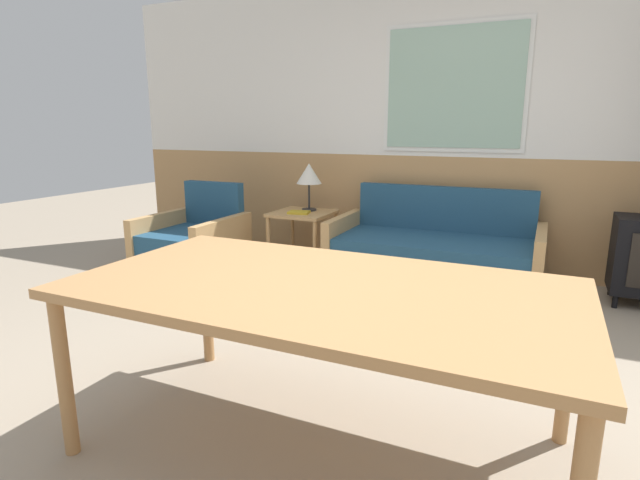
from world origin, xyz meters
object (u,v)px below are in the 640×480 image
Objects in this scene: armchair at (193,246)px; table_lamp at (309,175)px; side_table at (303,220)px; couch at (434,256)px; dining_table at (320,298)px.

table_lamp is at bearing 31.41° from armchair.
side_table is at bearing 28.10° from armchair.
table_lamp is at bearing 173.98° from couch.
side_table is at bearing -104.23° from table_lamp.
table_lamp is (0.02, 0.10, 0.44)m from side_table.
dining_table is (2.22, -1.95, 0.44)m from armchair.
dining_table is at bearing -61.97° from side_table.
couch is at bearing 91.39° from dining_table.
armchair is at bearing 138.72° from dining_table.
armchair reaches higher than side_table.
side_table is at bearing 118.03° from dining_table.
armchair is 0.43× the size of dining_table.
couch is 1.43m from table_lamp.
armchair is 1.30m from table_lamp.
dining_table is (1.36, -2.56, 0.23)m from side_table.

